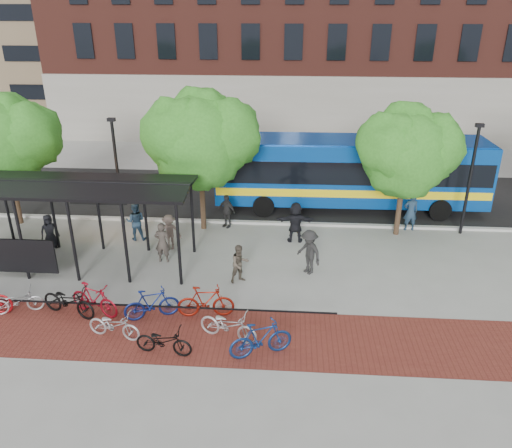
# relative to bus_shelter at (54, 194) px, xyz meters

# --- Properties ---
(ground) EXTENTS (160.00, 160.00, 0.00)m
(ground) POSITION_rel_bus_shelter_xyz_m (8.13, 0.48, -3.00)
(ground) COLOR #9E9E99
(ground) RESTS_ON ground
(asphalt_street) EXTENTS (160.00, 8.00, 0.01)m
(asphalt_street) POSITION_rel_bus_shelter_xyz_m (8.13, 8.48, -2.99)
(asphalt_street) COLOR black
(asphalt_street) RESTS_ON ground
(curb) EXTENTS (160.00, 0.25, 0.12)m
(curb) POSITION_rel_bus_shelter_xyz_m (8.13, 4.48, -2.94)
(curb) COLOR #B7B7B2
(curb) RESTS_ON ground
(brick_strip) EXTENTS (24.00, 3.00, 0.01)m
(brick_strip) POSITION_rel_bus_shelter_xyz_m (6.13, -4.52, -3.00)
(brick_strip) COLOR maroon
(brick_strip) RESTS_ON ground
(bike_rack_rail) EXTENTS (12.00, 0.05, 0.95)m
(bike_rack_rail) POSITION_rel_bus_shelter_xyz_m (4.83, -3.62, -3.00)
(bike_rack_rail) COLOR black
(bike_rack_rail) RESTS_ON ground
(building_brick) EXTENTS (55.00, 14.00, 20.00)m
(building_brick) POSITION_rel_bus_shelter_xyz_m (18.13, 26.48, 7.00)
(building_brick) COLOR #5D2920
(building_brick) RESTS_ON ground
(bus_shelter) EXTENTS (10.60, 3.07, 3.60)m
(bus_shelter) POSITION_rel_bus_shelter_xyz_m (0.00, 0.00, 0.00)
(bus_shelter) COLOR black
(bus_shelter) RESTS_ON ground
(tree_a) EXTENTS (4.90, 4.00, 6.18)m
(tree_a) POSITION_rel_bus_shelter_xyz_m (-3.77, 3.83, 1.24)
(tree_a) COLOR #382619
(tree_a) RESTS_ON ground
(tree_b) EXTENTS (5.15, 4.20, 6.47)m
(tree_b) POSITION_rel_bus_shelter_xyz_m (5.23, 3.83, 1.46)
(tree_b) COLOR #382619
(tree_b) RESTS_ON ground
(tree_c) EXTENTS (4.66, 3.80, 5.92)m
(tree_c) POSITION_rel_bus_shelter_xyz_m (14.22, 3.83, 1.06)
(tree_c) COLOR #382619
(tree_c) RESTS_ON ground
(lamp_post_left) EXTENTS (0.35, 0.20, 5.12)m
(lamp_post_left) POSITION_rel_bus_shelter_xyz_m (1.13, 4.08, -0.25)
(lamp_post_left) COLOR black
(lamp_post_left) RESTS_ON ground
(lamp_post_right) EXTENTS (0.35, 0.20, 5.12)m
(lamp_post_right) POSITION_rel_bus_shelter_xyz_m (17.13, 4.08, -0.25)
(lamp_post_right) COLOR black
(lamp_post_right) RESTS_ON ground
(bus) EXTENTS (13.52, 3.36, 3.64)m
(bus) POSITION_rel_bus_shelter_xyz_m (12.18, 6.92, -0.91)
(bus) COLOR #083D94
(bus) RESTS_ON ground
(bike_2) EXTENTS (1.81, 1.12, 0.90)m
(bike_2) POSITION_rel_bus_shelter_xyz_m (-0.07, -3.64, -2.55)
(bike_2) COLOR #AAAAAC
(bike_2) RESTS_ON ground
(bike_4) EXTENTS (2.23, 1.34, 1.11)m
(bike_4) POSITION_rel_bus_shelter_xyz_m (1.77, -3.67, -2.45)
(bike_4) COLOR black
(bike_4) RESTS_ON ground
(bike_5) EXTENTS (2.02, 1.21, 1.17)m
(bike_5) POSITION_rel_bus_shelter_xyz_m (2.62, -3.55, -2.41)
(bike_5) COLOR maroon
(bike_5) RESTS_ON ground
(bike_6) EXTENTS (1.89, 0.99, 0.94)m
(bike_6) POSITION_rel_bus_shelter_xyz_m (3.72, -4.79, -2.53)
(bike_6) COLOR #B0B0B3
(bike_6) RESTS_ON ground
(bike_7) EXTENTS (1.94, 1.16, 1.13)m
(bike_7) POSITION_rel_bus_shelter_xyz_m (4.63, -3.65, -2.44)
(bike_7) COLOR navy
(bike_7) RESTS_ON ground
(bike_8) EXTENTS (1.84, 0.84, 0.93)m
(bike_8) POSITION_rel_bus_shelter_xyz_m (5.48, -5.48, -2.53)
(bike_8) COLOR black
(bike_8) RESTS_ON ground
(bike_9) EXTENTS (1.99, 0.76, 1.16)m
(bike_9) POSITION_rel_bus_shelter_xyz_m (6.43, -3.42, -2.42)
(bike_9) COLOR maroon
(bike_9) RESTS_ON ground
(bike_10) EXTENTS (2.10, 1.31, 1.04)m
(bike_10) POSITION_rel_bus_shelter_xyz_m (7.34, -4.61, -2.48)
(bike_10) COLOR #B3B3B5
(bike_10) RESTS_ON ground
(bike_11) EXTENTS (2.05, 1.25, 1.19)m
(bike_11) POSITION_rel_bus_shelter_xyz_m (8.42, -5.35, -2.40)
(bike_11) COLOR navy
(bike_11) RESTS_ON ground
(pedestrian_0) EXTENTS (0.90, 0.83, 1.54)m
(pedestrian_0) POSITION_rel_bus_shelter_xyz_m (-1.16, 1.29, -2.23)
(pedestrian_0) COLOR black
(pedestrian_0) RESTS_ON ground
(pedestrian_1) EXTENTS (0.65, 0.44, 1.74)m
(pedestrian_1) POSITION_rel_bus_shelter_xyz_m (4.03, 0.37, -2.13)
(pedestrian_1) COLOR #3D3631
(pedestrian_1) RESTS_ON ground
(pedestrian_2) EXTENTS (0.93, 0.76, 1.77)m
(pedestrian_2) POSITION_rel_bus_shelter_xyz_m (2.33, 2.38, -2.11)
(pedestrian_2) COLOR #21374D
(pedestrian_2) RESTS_ON ground
(pedestrian_3) EXTENTS (1.06, 0.64, 1.59)m
(pedestrian_3) POSITION_rel_bus_shelter_xyz_m (4.05, 1.54, -2.20)
(pedestrian_3) COLOR brown
(pedestrian_3) RESTS_ON ground
(pedestrian_4) EXTENTS (1.02, 0.82, 1.62)m
(pedestrian_4) POSITION_rel_bus_shelter_xyz_m (6.21, 4.04, -2.19)
(pedestrian_4) COLOR #2B2B2B
(pedestrian_4) RESTS_ON ground
(pedestrian_5) EXTENTS (1.73, 0.58, 1.85)m
(pedestrian_5) POSITION_rel_bus_shelter_xyz_m (9.45, 2.68, -2.07)
(pedestrian_5) COLOR black
(pedestrian_5) RESTS_ON ground
(pedestrian_7) EXTENTS (0.73, 0.53, 1.85)m
(pedestrian_7) POSITION_rel_bus_shelter_xyz_m (14.80, 4.28, -2.07)
(pedestrian_7) COLOR #21364E
(pedestrian_7) RESTS_ON ground
(pedestrian_8) EXTENTS (0.94, 0.89, 1.54)m
(pedestrian_8) POSITION_rel_bus_shelter_xyz_m (7.35, -1.02, -2.23)
(pedestrian_8) COLOR #4C4338
(pedestrian_8) RESTS_ON ground
(pedestrian_9) EXTENTS (1.30, 1.33, 1.83)m
(pedestrian_9) POSITION_rel_bus_shelter_xyz_m (9.97, -0.14, -2.08)
(pedestrian_9) COLOR black
(pedestrian_9) RESTS_ON ground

